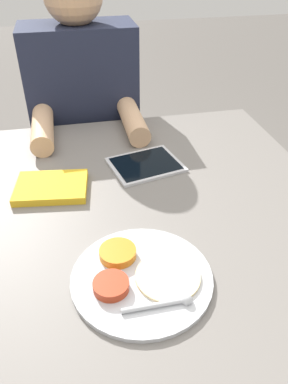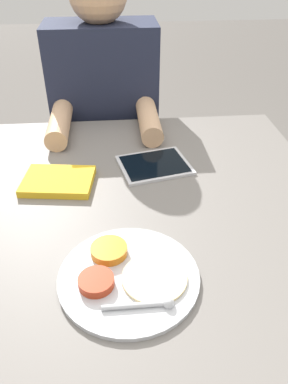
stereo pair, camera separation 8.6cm
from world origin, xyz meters
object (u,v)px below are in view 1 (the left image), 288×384
Objects in this scene: thali_tray at (140,276)px; tablet_device at (146,165)px; red_notebook at (52,188)px; person_diner at (88,150)px.

thali_tray is 0.43m from tablet_device.
person_diner is (0.13, 0.52, -0.19)m from red_notebook.
red_notebook is 0.57m from person_diner.
tablet_device is (0.27, 0.07, -0.00)m from red_notebook.
person_diner reaches higher than thali_tray.
thali_tray is 0.22× the size of person_diner.
red_notebook is at bearing -165.78° from tablet_device.
tablet_device is at bearing 76.37° from thali_tray.
person_diner reaches higher than tablet_device.
thali_tray reaches higher than tablet_device.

